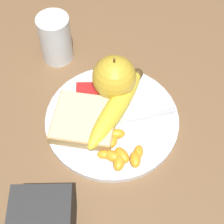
{
  "coord_description": "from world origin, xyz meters",
  "views": [
    {
      "loc": [
        0.01,
        0.38,
        0.59
      ],
      "look_at": [
        0.0,
        0.0,
        0.03
      ],
      "focal_mm": 60.0,
      "sensor_mm": 36.0,
      "label": 1
    }
  ],
  "objects_px": {
    "apple": "(114,77)",
    "fork": "(115,123)",
    "condiment_caddy": "(43,224)",
    "plate": "(112,119)",
    "jam_packet": "(88,93)",
    "juice_glass": "(56,40)",
    "banana": "(116,107)",
    "bread_slice": "(85,120)"
  },
  "relations": [
    {
      "from": "banana",
      "to": "jam_packet",
      "type": "xyz_separation_m",
      "value": [
        0.05,
        -0.04,
        -0.01
      ]
    },
    {
      "from": "juice_glass",
      "to": "condiment_caddy",
      "type": "xyz_separation_m",
      "value": [
        -0.01,
        0.37,
        -0.0
      ]
    },
    {
      "from": "fork",
      "to": "condiment_caddy",
      "type": "distance_m",
      "value": 0.22
    },
    {
      "from": "bread_slice",
      "to": "condiment_caddy",
      "type": "bearing_deg",
      "value": 74.52
    },
    {
      "from": "bread_slice",
      "to": "jam_packet",
      "type": "height_order",
      "value": "same"
    },
    {
      "from": "bread_slice",
      "to": "fork",
      "type": "height_order",
      "value": "bread_slice"
    },
    {
      "from": "apple",
      "to": "bread_slice",
      "type": "xyz_separation_m",
      "value": [
        0.05,
        0.07,
        -0.03
      ]
    },
    {
      "from": "bread_slice",
      "to": "condiment_caddy",
      "type": "distance_m",
      "value": 0.2
    },
    {
      "from": "juice_glass",
      "to": "fork",
      "type": "relative_size",
      "value": 0.52
    },
    {
      "from": "apple",
      "to": "condiment_caddy",
      "type": "xyz_separation_m",
      "value": [
        0.11,
        0.27,
        -0.01
      ]
    },
    {
      "from": "bread_slice",
      "to": "jam_packet",
      "type": "distance_m",
      "value": 0.06
    },
    {
      "from": "plate",
      "to": "jam_packet",
      "type": "relative_size",
      "value": 5.77
    },
    {
      "from": "plate",
      "to": "bread_slice",
      "type": "xyz_separation_m",
      "value": [
        0.05,
        0.01,
        0.02
      ]
    },
    {
      "from": "apple",
      "to": "jam_packet",
      "type": "xyz_separation_m",
      "value": [
        0.05,
        0.01,
        -0.03
      ]
    },
    {
      "from": "bread_slice",
      "to": "jam_packet",
      "type": "relative_size",
      "value": 3.0
    },
    {
      "from": "banana",
      "to": "condiment_caddy",
      "type": "height_order",
      "value": "condiment_caddy"
    },
    {
      "from": "banana",
      "to": "fork",
      "type": "xyz_separation_m",
      "value": [
        0.0,
        0.02,
        -0.02
      ]
    },
    {
      "from": "juice_glass",
      "to": "plate",
      "type": "bearing_deg",
      "value": 123.65
    },
    {
      "from": "banana",
      "to": "bread_slice",
      "type": "relative_size",
      "value": 1.47
    },
    {
      "from": "jam_packet",
      "to": "fork",
      "type": "bearing_deg",
      "value": 128.49
    },
    {
      "from": "bread_slice",
      "to": "juice_glass",
      "type": "bearing_deg",
      "value": -70.9
    },
    {
      "from": "plate",
      "to": "jam_packet",
      "type": "distance_m",
      "value": 0.07
    },
    {
      "from": "plate",
      "to": "condiment_caddy",
      "type": "relative_size",
      "value": 2.7
    },
    {
      "from": "condiment_caddy",
      "to": "plate",
      "type": "bearing_deg",
      "value": -116.71
    },
    {
      "from": "jam_packet",
      "to": "bread_slice",
      "type": "bearing_deg",
      "value": 86.17
    },
    {
      "from": "jam_packet",
      "to": "plate",
      "type": "bearing_deg",
      "value": 131.73
    },
    {
      "from": "fork",
      "to": "condiment_caddy",
      "type": "height_order",
      "value": "condiment_caddy"
    },
    {
      "from": "banana",
      "to": "bread_slice",
      "type": "xyz_separation_m",
      "value": [
        0.06,
        0.02,
        -0.01
      ]
    },
    {
      "from": "jam_packet",
      "to": "condiment_caddy",
      "type": "height_order",
      "value": "condiment_caddy"
    },
    {
      "from": "banana",
      "to": "plate",
      "type": "bearing_deg",
      "value": 56.25
    },
    {
      "from": "banana",
      "to": "jam_packet",
      "type": "relative_size",
      "value": 4.4
    },
    {
      "from": "juice_glass",
      "to": "jam_packet",
      "type": "height_order",
      "value": "juice_glass"
    },
    {
      "from": "apple",
      "to": "banana",
      "type": "bearing_deg",
      "value": 93.63
    },
    {
      "from": "fork",
      "to": "condiment_caddy",
      "type": "bearing_deg",
      "value": 48.04
    },
    {
      "from": "plate",
      "to": "banana",
      "type": "height_order",
      "value": "banana"
    },
    {
      "from": "banana",
      "to": "jam_packet",
      "type": "distance_m",
      "value": 0.07
    },
    {
      "from": "banana",
      "to": "fork",
      "type": "relative_size",
      "value": 0.95
    },
    {
      "from": "apple",
      "to": "fork",
      "type": "height_order",
      "value": "apple"
    },
    {
      "from": "banana",
      "to": "condiment_caddy",
      "type": "bearing_deg",
      "value": 62.86
    },
    {
      "from": "juice_glass",
      "to": "fork",
      "type": "bearing_deg",
      "value": 122.9
    },
    {
      "from": "bread_slice",
      "to": "condiment_caddy",
      "type": "height_order",
      "value": "condiment_caddy"
    },
    {
      "from": "plate",
      "to": "banana",
      "type": "bearing_deg",
      "value": -123.75
    }
  ]
}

